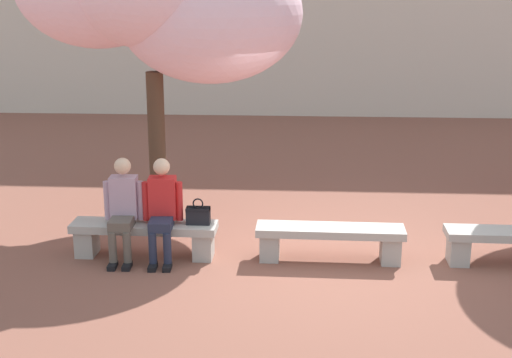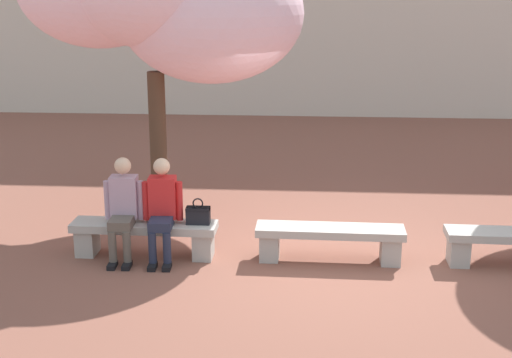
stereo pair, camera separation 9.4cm
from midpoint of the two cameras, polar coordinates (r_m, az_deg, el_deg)
ground_plane at (r=9.14m, az=6.17°, el=-6.50°), size 100.00×100.00×0.00m
stone_bench_west_end at (r=9.24m, az=-8.62°, el=-4.32°), size 1.86×0.45×0.45m
stone_bench_near_west at (r=9.03m, az=6.22°, el=-4.71°), size 1.86×0.45×0.45m
person_seated_left at (r=9.12m, az=-10.29°, el=-2.06°), size 0.51×0.69×1.29m
person_seated_right at (r=9.01m, az=-7.24°, el=-2.14°), size 0.51×0.70×1.29m
handbag at (r=9.03m, az=-4.35°, el=-2.81°), size 0.30×0.15×0.34m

